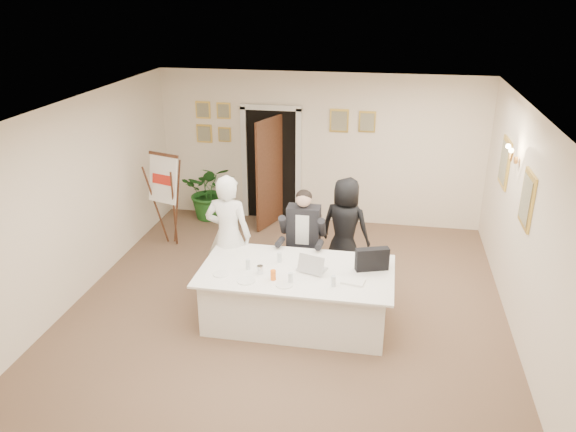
% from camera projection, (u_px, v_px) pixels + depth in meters
% --- Properties ---
extents(floor, '(7.00, 7.00, 0.00)m').
position_uv_depth(floor, '(284.00, 315.00, 7.70)').
color(floor, brown).
rests_on(floor, ground).
extents(ceiling, '(6.00, 7.00, 0.02)m').
position_uv_depth(ceiling, '(284.00, 113.00, 6.64)').
color(ceiling, white).
rests_on(ceiling, wall_back).
extents(wall_back, '(6.00, 0.10, 2.80)m').
position_uv_depth(wall_back, '(319.00, 149.00, 10.36)').
color(wall_back, white).
rests_on(wall_back, floor).
extents(wall_front, '(6.00, 0.10, 2.80)m').
position_uv_depth(wall_front, '(192.00, 409.00, 3.99)').
color(wall_front, white).
rests_on(wall_front, floor).
extents(wall_left, '(0.10, 7.00, 2.80)m').
position_uv_depth(wall_left, '(69.00, 206.00, 7.68)').
color(wall_left, white).
rests_on(wall_left, floor).
extents(wall_right, '(0.10, 7.00, 2.80)m').
position_uv_depth(wall_right, '(531.00, 239.00, 6.67)').
color(wall_right, white).
rests_on(wall_right, floor).
extents(doorway, '(1.14, 0.86, 2.20)m').
position_uv_depth(doorway, '(271.00, 168.00, 10.48)').
color(doorway, black).
rests_on(doorway, floor).
extents(pictures_back_wall, '(3.40, 0.06, 0.80)m').
position_uv_depth(pictures_back_wall, '(276.00, 124.00, 10.29)').
color(pictures_back_wall, '#E0BC4C').
rests_on(pictures_back_wall, wall_back).
extents(pictures_right_wall, '(0.06, 2.20, 0.80)m').
position_uv_depth(pictures_right_wall, '(514.00, 179.00, 7.64)').
color(pictures_right_wall, '#E0BC4C').
rests_on(pictures_right_wall, wall_right).
extents(wall_sconce, '(0.20, 0.30, 0.24)m').
position_uv_depth(wall_sconce, '(513.00, 154.00, 7.52)').
color(wall_sconce, '#BE813C').
rests_on(wall_sconce, wall_right).
extents(conference_table, '(2.51, 1.34, 0.78)m').
position_uv_depth(conference_table, '(296.00, 296.00, 7.42)').
color(conference_table, white).
rests_on(conference_table, floor).
extents(seated_man, '(0.79, 0.82, 1.52)m').
position_uv_depth(seated_man, '(303.00, 239.00, 8.21)').
color(seated_man, black).
rests_on(seated_man, floor).
extents(flip_chart, '(0.58, 0.44, 1.61)m').
position_uv_depth(flip_chart, '(169.00, 204.00, 9.56)').
color(flip_chart, '#351E11').
rests_on(flip_chart, floor).
extents(standing_man, '(0.67, 0.44, 1.81)m').
position_uv_depth(standing_man, '(228.00, 236.00, 7.97)').
color(standing_man, white).
rests_on(standing_man, floor).
extents(standing_woman, '(0.88, 0.70, 1.56)m').
position_uv_depth(standing_woman, '(345.00, 227.00, 8.55)').
color(standing_woman, black).
rests_on(standing_woman, floor).
extents(potted_palm, '(1.13, 1.02, 1.10)m').
position_uv_depth(potted_palm, '(210.00, 191.00, 10.75)').
color(potted_palm, '#1D551C').
rests_on(potted_palm, floor).
extents(laptop, '(0.45, 0.46, 0.28)m').
position_uv_depth(laptop, '(312.00, 260.00, 7.23)').
color(laptop, '#B7BABC').
rests_on(laptop, conference_table).
extents(laptop_bag, '(0.45, 0.25, 0.30)m').
position_uv_depth(laptop_bag, '(372.00, 259.00, 7.23)').
color(laptop_bag, black).
rests_on(laptop_bag, conference_table).
extents(paper_stack, '(0.31, 0.24, 0.03)m').
position_uv_depth(paper_stack, '(353.00, 281.00, 6.97)').
color(paper_stack, white).
rests_on(paper_stack, conference_table).
extents(plate_left, '(0.25, 0.25, 0.01)m').
position_uv_depth(plate_left, '(221.00, 274.00, 7.16)').
color(plate_left, white).
rests_on(plate_left, conference_table).
extents(plate_mid, '(0.26, 0.26, 0.01)m').
position_uv_depth(plate_mid, '(246.00, 281.00, 7.00)').
color(plate_mid, white).
rests_on(plate_mid, conference_table).
extents(plate_near, '(0.26, 0.26, 0.01)m').
position_uv_depth(plate_near, '(284.00, 285.00, 6.90)').
color(plate_near, white).
rests_on(plate_near, conference_table).
extents(glass_a, '(0.07, 0.07, 0.14)m').
position_uv_depth(glass_a, '(248.00, 264.00, 7.27)').
color(glass_a, silver).
rests_on(glass_a, conference_table).
extents(glass_b, '(0.06, 0.06, 0.14)m').
position_uv_depth(glass_b, '(290.00, 278.00, 6.93)').
color(glass_b, silver).
rests_on(glass_b, conference_table).
extents(glass_c, '(0.06, 0.06, 0.14)m').
position_uv_depth(glass_c, '(333.00, 281.00, 6.86)').
color(glass_c, silver).
rests_on(glass_c, conference_table).
extents(glass_d, '(0.07, 0.07, 0.14)m').
position_uv_depth(glass_d, '(279.00, 257.00, 7.46)').
color(glass_d, silver).
rests_on(glass_d, conference_table).
extents(oj_glass, '(0.08, 0.08, 0.13)m').
position_uv_depth(oj_glass, '(273.00, 275.00, 7.01)').
color(oj_glass, orange).
rests_on(oj_glass, conference_table).
extents(steel_jug, '(0.09, 0.09, 0.11)m').
position_uv_depth(steel_jug, '(260.00, 270.00, 7.17)').
color(steel_jug, silver).
rests_on(steel_jug, conference_table).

